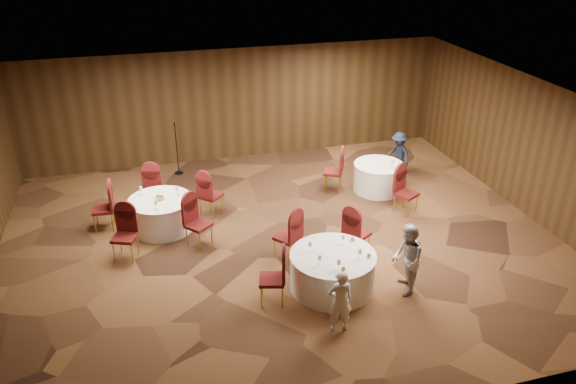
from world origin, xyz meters
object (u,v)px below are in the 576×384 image
object	(u,v)px
woman_a	(340,301)
table_left	(161,213)
mic_stand	(178,159)
table_main	(332,271)
man_c	(399,154)
woman_b	(407,260)
table_right	(378,177)

from	to	relation	value
woman_a	table_left	bearing A→B (deg)	-54.01
table_left	mic_stand	distance (m)	3.02
table_main	man_c	size ratio (longest dim) A/B	1.34
woman_a	man_c	bearing A→B (deg)	-119.41
woman_a	woman_b	distance (m)	1.73
man_c	table_right	bearing A→B (deg)	-67.36
table_main	mic_stand	distance (m)	6.57
table_right	woman_a	world-z (taller)	woman_a
woman_a	man_c	distance (m)	6.79
table_right	man_c	size ratio (longest dim) A/B	1.04
table_left	table_right	world-z (taller)	same
woman_a	woman_b	xyz separation A→B (m)	(1.58, 0.70, 0.12)
table_right	man_c	world-z (taller)	man_c
table_right	woman_b	world-z (taller)	woman_b
table_main	woman_b	bearing A→B (deg)	-20.86
woman_a	man_c	world-z (taller)	man_c
man_c	table_left	bearing A→B (deg)	-95.92
table_main	table_left	xyz separation A→B (m)	(-2.99, 3.19, 0.00)
man_c	table_main	bearing A→B (deg)	-54.96
table_main	woman_a	bearing A→B (deg)	-103.88
woman_b	man_c	bearing A→B (deg)	172.49
woman_a	man_c	size ratio (longest dim) A/B	0.98
table_left	man_c	world-z (taller)	man_c
table_left	woman_b	world-z (taller)	woman_b
woman_b	man_c	size ratio (longest dim) A/B	1.17
table_main	mic_stand	size ratio (longest dim) A/B	1.12
man_c	woman_b	bearing A→B (deg)	-40.91
table_left	woman_a	distance (m)	5.15
woman_b	man_c	world-z (taller)	woman_b
mic_stand	woman_a	world-z (taller)	mic_stand
table_main	mic_stand	xyz separation A→B (m)	(-2.34, 6.14, 0.04)
table_right	woman_b	size ratio (longest dim) A/B	0.89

